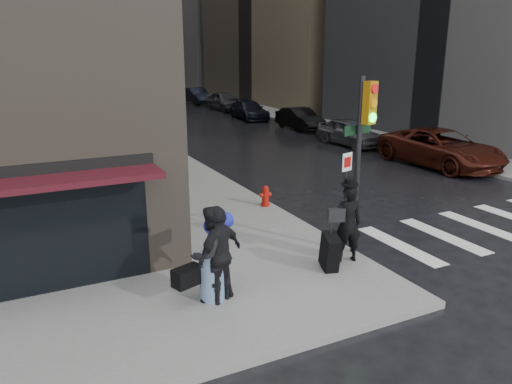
% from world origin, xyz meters
% --- Properties ---
extents(ground, '(140.00, 140.00, 0.00)m').
position_xyz_m(ground, '(0.00, 0.00, 0.00)').
color(ground, black).
rests_on(ground, ground).
extents(sidewalk_left, '(4.00, 50.00, 0.15)m').
position_xyz_m(sidewalk_left, '(0.00, 27.00, 0.07)').
color(sidewalk_left, slate).
rests_on(sidewalk_left, ground).
extents(sidewalk_right, '(3.00, 50.00, 0.15)m').
position_xyz_m(sidewalk_right, '(13.50, 27.00, 0.07)').
color(sidewalk_right, slate).
rests_on(sidewalk_right, ground).
extents(crosswalk, '(8.50, 3.00, 0.01)m').
position_xyz_m(crosswalk, '(7.50, 1.00, 0.00)').
color(crosswalk, silver).
rests_on(crosswalk, ground).
extents(man_overcoat, '(1.31, 0.98, 2.08)m').
position_xyz_m(man_overcoat, '(1.27, 0.52, 1.02)').
color(man_overcoat, black).
rests_on(man_overcoat, ground).
extents(man_jeans, '(1.45, 1.03, 1.99)m').
position_xyz_m(man_jeans, '(-2.20, 0.24, 1.15)').
color(man_jeans, black).
rests_on(man_jeans, ground).
extents(man_greycoat, '(1.27, 0.96, 2.00)m').
position_xyz_m(man_greycoat, '(-2.05, 0.10, 1.15)').
color(man_greycoat, black).
rests_on(man_greycoat, ground).
extents(traffic_light, '(1.05, 0.61, 4.33)m').
position_xyz_m(traffic_light, '(1.89, 0.84, 2.94)').
color(traffic_light, black).
rests_on(traffic_light, ground).
extents(fire_hydrant, '(0.38, 0.30, 0.68)m').
position_xyz_m(fire_hydrant, '(1.68, 5.29, 0.45)').
color(fire_hydrant, '#A11309').
rests_on(fire_hydrant, ground).
extents(parked_car_0, '(2.87, 5.94, 1.63)m').
position_xyz_m(parked_car_0, '(11.56, 7.41, 0.81)').
color(parked_car_0, '#39120B').
rests_on(parked_car_0, ground).
extents(parked_car_1, '(1.96, 4.33, 1.44)m').
position_xyz_m(parked_car_1, '(10.95, 13.24, 0.72)').
color(parked_car_1, '#47474B').
rests_on(parked_car_1, ground).
extents(parked_car_2, '(1.54, 4.22, 1.38)m').
position_xyz_m(parked_car_2, '(11.35, 19.07, 0.69)').
color(parked_car_2, black).
rests_on(parked_car_2, ground).
extents(parked_car_3, '(2.23, 4.70, 1.32)m').
position_xyz_m(parked_car_3, '(10.54, 24.90, 0.66)').
color(parked_car_3, black).
rests_on(parked_car_3, ground).
extents(parked_car_4, '(2.02, 4.66, 1.57)m').
position_xyz_m(parked_car_4, '(11.04, 30.72, 0.78)').
color(parked_car_4, '#3B3B3F').
rests_on(parked_car_4, ground).
extents(parked_car_5, '(1.68, 4.49, 1.47)m').
position_xyz_m(parked_car_5, '(10.68, 36.55, 0.73)').
color(parked_car_5, black).
rests_on(parked_car_5, ground).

